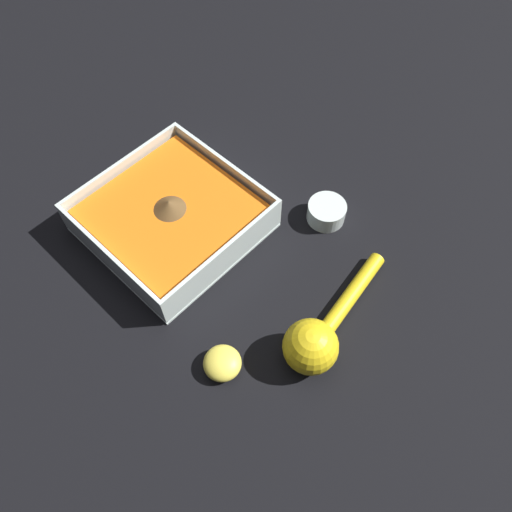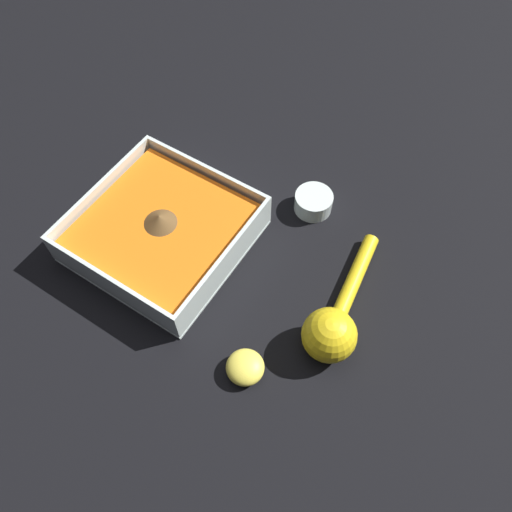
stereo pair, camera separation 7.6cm
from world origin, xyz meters
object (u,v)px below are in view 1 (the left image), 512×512
object	(u,v)px
square_dish	(172,218)
lemon_squeezer	(317,338)
spice_bowl	(326,212)
lemon_half	(222,363)

from	to	relation	value
square_dish	lemon_squeezer	size ratio (longest dim) A/B	1.06
spice_bowl	lemon_half	world-z (taller)	spice_bowl
spice_bowl	lemon_half	xyz separation A→B (m)	(-0.30, -0.06, -0.00)
spice_bowl	lemon_squeezer	xyz separation A→B (m)	(-0.19, -0.14, 0.02)
square_dish	spice_bowl	distance (m)	0.25
spice_bowl	lemon_half	distance (m)	0.31
square_dish	lemon_half	world-z (taller)	square_dish
square_dish	spice_bowl	bearing A→B (deg)	-42.03
square_dish	spice_bowl	xyz separation A→B (m)	(0.19, -0.17, -0.01)
lemon_half	square_dish	bearing A→B (deg)	63.85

